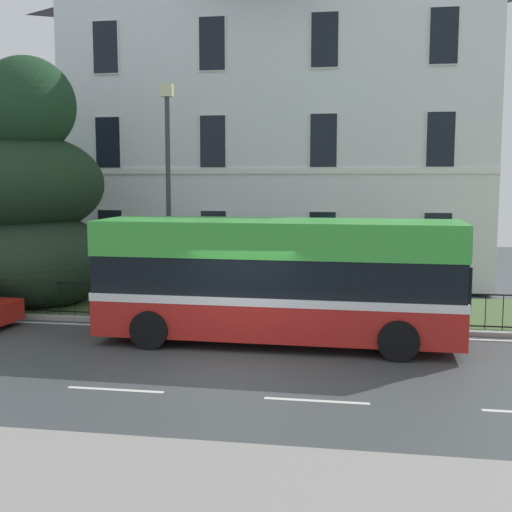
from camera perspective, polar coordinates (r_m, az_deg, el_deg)
The scene contains 6 objects.
ground_plane at distance 15.68m, azimuth -1.39°, elevation -8.82°, with size 60.00×56.00×0.18m.
georgian_townhouse at distance 28.76m, azimuth 2.37°, elevation 11.43°, with size 16.50×9.20×12.78m.
iron_verge_railing at distance 18.99m, azimuth -1.55°, elevation -4.08°, with size 19.98×0.04×0.97m.
evergreen_tree at distance 22.90m, azimuth -18.68°, elevation 4.40°, with size 5.17×5.04×8.19m.
single_decker_bus at distance 16.73m, azimuth 1.91°, elevation -1.98°, with size 9.18×2.78×3.14m.
street_lamp_post at distance 19.75m, azimuth -7.58°, elevation 6.14°, with size 0.36×0.24×6.77m.
Camera 1 is at (2.87, -13.90, 4.20)m, focal length 46.36 mm.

